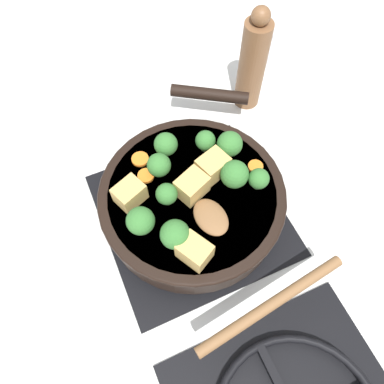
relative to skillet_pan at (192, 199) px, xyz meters
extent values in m
plane|color=silver|center=(0.00, 0.00, -0.06)|extent=(2.40, 2.40, 0.00)
cube|color=black|center=(0.00, 0.00, -0.06)|extent=(0.31, 0.31, 0.01)
torus|color=black|center=(0.00, 0.00, -0.04)|extent=(0.24, 0.24, 0.01)
cube|color=black|center=(0.00, 0.00, -0.04)|extent=(0.01, 0.23, 0.01)
cube|color=black|center=(0.00, 0.00, -0.04)|extent=(0.23, 0.01, 0.01)
cylinder|color=black|center=(0.00, 0.00, 0.00)|extent=(0.30, 0.30, 0.06)
cylinder|color=brown|center=(0.00, 0.00, 0.00)|extent=(0.27, 0.27, 0.05)
torus|color=black|center=(0.00, 0.00, 0.02)|extent=(0.31, 0.31, 0.01)
cylinder|color=black|center=(-0.12, -0.19, 0.01)|extent=(0.14, 0.10, 0.02)
ellipsoid|color=brown|center=(-0.01, 0.06, 0.03)|extent=(0.06, 0.07, 0.01)
cylinder|color=brown|center=(-0.03, 0.21, 0.03)|extent=(0.24, 0.05, 0.02)
cube|color=tan|center=(0.10, -0.03, 0.04)|extent=(0.05, 0.05, 0.04)
cube|color=tan|center=(0.00, 0.00, 0.05)|extent=(0.06, 0.05, 0.04)
cube|color=tan|center=(0.04, 0.10, 0.04)|extent=(0.05, 0.06, 0.04)
cube|color=tan|center=(-0.04, -0.02, 0.05)|extent=(0.06, 0.05, 0.04)
cylinder|color=#709956|center=(0.01, -0.08, 0.03)|extent=(0.01, 0.01, 0.01)
sphere|color=#387533|center=(0.01, -0.08, 0.05)|extent=(0.04, 0.04, 0.04)
cylinder|color=#709956|center=(-0.09, -0.04, 0.03)|extent=(0.01, 0.01, 0.01)
sphere|color=#387533|center=(-0.09, -0.04, 0.05)|extent=(0.04, 0.04, 0.04)
cylinder|color=#709956|center=(0.04, 0.00, 0.03)|extent=(0.01, 0.01, 0.01)
sphere|color=#387533|center=(0.04, 0.00, 0.05)|extent=(0.03, 0.03, 0.03)
cylinder|color=#709956|center=(-0.05, -0.07, 0.03)|extent=(0.01, 0.01, 0.01)
sphere|color=#387533|center=(-0.05, -0.07, 0.05)|extent=(0.03, 0.03, 0.03)
cylinder|color=#709956|center=(-0.07, 0.01, 0.03)|extent=(0.01, 0.01, 0.01)
sphere|color=#387533|center=(-0.07, 0.01, 0.06)|extent=(0.05, 0.05, 0.05)
cylinder|color=#709956|center=(0.04, -0.05, 0.03)|extent=(0.01, 0.01, 0.01)
sphere|color=#387533|center=(0.04, -0.05, 0.05)|extent=(0.04, 0.04, 0.04)
cylinder|color=#709956|center=(-0.10, 0.03, 0.03)|extent=(0.01, 0.01, 0.01)
sphere|color=#387533|center=(-0.10, 0.03, 0.05)|extent=(0.03, 0.03, 0.03)
cylinder|color=#709956|center=(0.06, 0.07, 0.03)|extent=(0.01, 0.01, 0.01)
sphere|color=#387533|center=(0.06, 0.07, 0.06)|extent=(0.04, 0.04, 0.04)
cylinder|color=#709956|center=(0.10, 0.03, 0.03)|extent=(0.01, 0.01, 0.01)
sphere|color=#387533|center=(0.10, 0.03, 0.05)|extent=(0.04, 0.04, 0.04)
cylinder|color=orange|center=(0.06, -0.09, 0.03)|extent=(0.03, 0.03, 0.01)
cylinder|color=orange|center=(-0.12, 0.00, 0.03)|extent=(0.03, 0.03, 0.01)
cylinder|color=orange|center=(0.06, -0.06, 0.03)|extent=(0.03, 0.03, 0.01)
cylinder|color=brown|center=(-0.22, -0.20, 0.04)|extent=(0.05, 0.05, 0.19)
sphere|color=brown|center=(-0.22, -0.20, 0.14)|extent=(0.03, 0.03, 0.03)
cylinder|color=white|center=(-0.30, -0.29, -0.02)|extent=(0.04, 0.04, 0.07)
cylinder|color=#B7B7BC|center=(-0.30, -0.29, 0.02)|extent=(0.03, 0.03, 0.01)
camera|label=1|loc=(0.12, 0.27, 0.56)|focal=35.00mm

